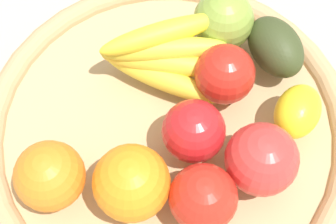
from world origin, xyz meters
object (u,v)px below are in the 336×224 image
(apple_4, at_px, (194,131))
(banana_bunch, at_px, (163,56))
(apple_2, at_px, (223,20))
(apple_1, at_px, (262,159))
(orange_1, at_px, (50,176))
(avocado, at_px, (275,47))
(lemon_0, at_px, (298,111))
(apple_3, at_px, (203,198))
(orange_0, at_px, (132,183))
(apple_0, at_px, (225,74))

(apple_4, bearing_deg, banana_bunch, -89.50)
(apple_4, relative_size, apple_2, 0.94)
(banana_bunch, relative_size, apple_2, 2.07)
(apple_1, bearing_deg, banana_bunch, -70.61)
(banana_bunch, height_order, orange_1, orange_1)
(avocado, bearing_deg, lemon_0, 82.69)
(apple_3, relative_size, avocado, 0.83)
(apple_1, xyz_separation_m, orange_0, (0.14, -0.02, 0.00))
(orange_0, relative_size, apple_2, 1.08)
(orange_1, bearing_deg, apple_3, 153.25)
(lemon_0, bearing_deg, apple_2, -75.15)
(apple_3, xyz_separation_m, avocado, (-0.15, -0.15, -0.01))
(lemon_0, height_order, orange_1, orange_1)
(lemon_0, bearing_deg, banana_bunch, -42.98)
(orange_1, height_order, apple_0, orange_1)
(banana_bunch, bearing_deg, orange_0, 60.66)
(banana_bunch, distance_m, orange_1, 0.19)
(avocado, height_order, apple_2, apple_2)
(orange_1, bearing_deg, apple_1, 166.19)
(orange_1, relative_size, apple_2, 0.99)
(lemon_0, bearing_deg, apple_3, 24.92)
(banana_bunch, xyz_separation_m, apple_0, (-0.06, 0.05, 0.00))
(lemon_0, xyz_separation_m, apple_3, (0.14, 0.06, 0.01))
(orange_1, relative_size, apple_4, 1.06)
(lemon_0, distance_m, apple_4, 0.12)
(banana_bunch, xyz_separation_m, apple_2, (-0.09, -0.02, 0.00))
(orange_1, xyz_separation_m, apple_0, (-0.22, -0.06, -0.00))
(orange_0, bearing_deg, apple_2, -134.88)
(apple_4, xyz_separation_m, apple_0, (-0.06, -0.06, 0.00))
(apple_3, relative_size, orange_0, 0.88)
(apple_3, distance_m, apple_2, 0.23)
(orange_0, distance_m, apple_2, 0.23)
(apple_4, distance_m, apple_0, 0.08)
(apple_1, xyz_separation_m, apple_2, (-0.03, -0.18, -0.00))
(apple_0, bearing_deg, apple_4, 44.26)
(apple_3, distance_m, apple_4, 0.08)
(apple_1, distance_m, orange_0, 0.14)
(orange_1, xyz_separation_m, apple_2, (-0.24, -0.13, 0.00))
(apple_0, bearing_deg, avocado, -164.62)
(lemon_0, xyz_separation_m, apple_1, (0.07, 0.05, 0.01))
(orange_1, relative_size, apple_0, 1.05)
(apple_0, bearing_deg, orange_0, 34.15)
(banana_bunch, distance_m, apple_0, 0.08)
(banana_bunch, relative_size, lemon_0, 2.27)
(apple_2, bearing_deg, avocado, 132.99)
(banana_bunch, relative_size, orange_1, 2.09)
(apple_1, height_order, orange_0, orange_0)
(apple_1, xyz_separation_m, avocado, (-0.08, -0.13, -0.01))
(apple_3, height_order, apple_0, same)
(orange_0, bearing_deg, apple_4, -155.18)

